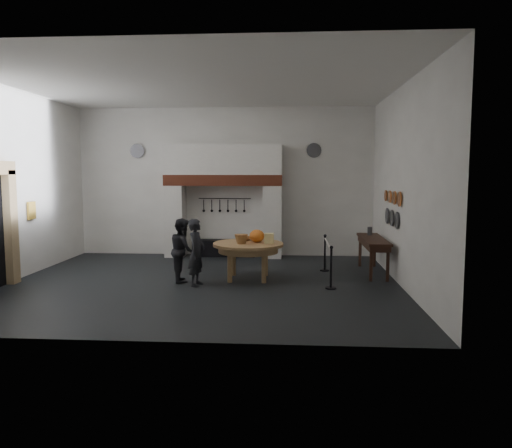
# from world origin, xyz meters

# --- Properties ---
(floor) EXTENTS (9.00, 8.00, 0.02)m
(floor) POSITION_xyz_m (0.00, 0.00, 0.00)
(floor) COLOR black
(floor) RESTS_ON ground
(ceiling) EXTENTS (9.00, 8.00, 0.02)m
(ceiling) POSITION_xyz_m (0.00, 0.00, 4.50)
(ceiling) COLOR silver
(ceiling) RESTS_ON wall_back
(wall_back) EXTENTS (9.00, 0.02, 4.50)m
(wall_back) POSITION_xyz_m (0.00, 4.00, 2.25)
(wall_back) COLOR white
(wall_back) RESTS_ON floor
(wall_front) EXTENTS (9.00, 0.02, 4.50)m
(wall_front) POSITION_xyz_m (0.00, -4.00, 2.25)
(wall_front) COLOR white
(wall_front) RESTS_ON floor
(wall_left) EXTENTS (0.02, 8.00, 4.50)m
(wall_left) POSITION_xyz_m (-4.50, 0.00, 2.25)
(wall_left) COLOR white
(wall_left) RESTS_ON floor
(wall_right) EXTENTS (0.02, 8.00, 4.50)m
(wall_right) POSITION_xyz_m (4.50, 0.00, 2.25)
(wall_right) COLOR white
(wall_right) RESTS_ON floor
(chimney_pier_left) EXTENTS (0.55, 0.70, 2.15)m
(chimney_pier_left) POSITION_xyz_m (-1.48, 3.65, 1.07)
(chimney_pier_left) COLOR silver
(chimney_pier_left) RESTS_ON floor
(chimney_pier_right) EXTENTS (0.55, 0.70, 2.15)m
(chimney_pier_right) POSITION_xyz_m (1.48, 3.65, 1.07)
(chimney_pier_right) COLOR silver
(chimney_pier_right) RESTS_ON floor
(hearth_brick_band) EXTENTS (3.50, 0.72, 0.32)m
(hearth_brick_band) POSITION_xyz_m (0.00, 3.65, 2.31)
(hearth_brick_band) COLOR #9E442B
(hearth_brick_band) RESTS_ON chimney_pier_left
(chimney_hood) EXTENTS (3.50, 0.70, 0.90)m
(chimney_hood) POSITION_xyz_m (0.00, 3.65, 2.92)
(chimney_hood) COLOR silver
(chimney_hood) RESTS_ON hearth_brick_band
(iron_range) EXTENTS (1.90, 0.45, 0.50)m
(iron_range) POSITION_xyz_m (0.00, 3.72, 0.25)
(iron_range) COLOR black
(iron_range) RESTS_ON floor
(utensil_rail) EXTENTS (1.60, 0.02, 0.02)m
(utensil_rail) POSITION_xyz_m (0.00, 3.92, 1.75)
(utensil_rail) COLOR black
(utensil_rail) RESTS_ON wall_back
(door_jamb_far) EXTENTS (0.22, 0.30, 2.60)m
(door_jamb_far) POSITION_xyz_m (-4.38, -0.30, 1.30)
(door_jamb_far) COLOR tan
(door_jamb_far) RESTS_ON floor
(wall_plaque) EXTENTS (0.05, 0.34, 0.44)m
(wall_plaque) POSITION_xyz_m (-4.45, 0.80, 1.60)
(wall_plaque) COLOR gold
(wall_plaque) RESTS_ON wall_left
(work_table) EXTENTS (1.70, 1.70, 0.07)m
(work_table) POSITION_xyz_m (1.01, 0.52, 0.84)
(work_table) COLOR tan
(work_table) RESTS_ON floor
(pumpkin) EXTENTS (0.36, 0.36, 0.31)m
(pumpkin) POSITION_xyz_m (1.21, 0.62, 1.03)
(pumpkin) COLOR orange
(pumpkin) RESTS_ON work_table
(cheese_block_big) EXTENTS (0.22, 0.22, 0.24)m
(cheese_block_big) POSITION_xyz_m (1.51, 0.47, 0.99)
(cheese_block_big) COLOR #DECC85
(cheese_block_big) RESTS_ON work_table
(cheese_block_small) EXTENTS (0.18, 0.18, 0.20)m
(cheese_block_small) POSITION_xyz_m (1.49, 0.77, 0.97)
(cheese_block_small) COLOR #E9D48B
(cheese_block_small) RESTS_ON work_table
(wicker_basket) EXTENTS (0.32, 0.32, 0.22)m
(wicker_basket) POSITION_xyz_m (0.86, 0.37, 0.98)
(wicker_basket) COLOR #9C6C39
(wicker_basket) RESTS_ON work_table
(bread_loaf) EXTENTS (0.31, 0.18, 0.13)m
(bread_loaf) POSITION_xyz_m (0.91, 0.87, 0.94)
(bread_loaf) COLOR #A66B3B
(bread_loaf) RESTS_ON work_table
(visitor_near) EXTENTS (0.43, 0.59, 1.52)m
(visitor_near) POSITION_xyz_m (-0.09, -0.25, 0.76)
(visitor_near) COLOR black
(visitor_near) RESTS_ON floor
(visitor_far) EXTENTS (0.74, 0.85, 1.49)m
(visitor_far) POSITION_xyz_m (-0.49, 0.15, 0.74)
(visitor_far) COLOR black
(visitor_far) RESTS_ON floor
(side_table) EXTENTS (0.55, 2.20, 0.06)m
(side_table) POSITION_xyz_m (4.10, 1.41, 0.87)
(side_table) COLOR #321C12
(side_table) RESTS_ON floor
(pewter_jug) EXTENTS (0.12, 0.12, 0.22)m
(pewter_jug) POSITION_xyz_m (4.10, 2.01, 1.01)
(pewter_jug) COLOR #45454A
(pewter_jug) RESTS_ON side_table
(copper_pan_a) EXTENTS (0.03, 0.34, 0.34)m
(copper_pan_a) POSITION_xyz_m (4.46, 0.20, 1.95)
(copper_pan_a) COLOR #C6662D
(copper_pan_a) RESTS_ON wall_right
(copper_pan_b) EXTENTS (0.03, 0.32, 0.32)m
(copper_pan_b) POSITION_xyz_m (4.46, 0.75, 1.95)
(copper_pan_b) COLOR #C6662D
(copper_pan_b) RESTS_ON wall_right
(copper_pan_c) EXTENTS (0.03, 0.30, 0.30)m
(copper_pan_c) POSITION_xyz_m (4.46, 1.30, 1.95)
(copper_pan_c) COLOR #C6662D
(copper_pan_c) RESTS_ON wall_right
(copper_pan_d) EXTENTS (0.03, 0.28, 0.28)m
(copper_pan_d) POSITION_xyz_m (4.46, 1.85, 1.95)
(copper_pan_d) COLOR #C6662D
(copper_pan_d) RESTS_ON wall_right
(pewter_plate_left) EXTENTS (0.03, 0.40, 0.40)m
(pewter_plate_left) POSITION_xyz_m (4.46, 0.40, 1.45)
(pewter_plate_left) COLOR #4C4C51
(pewter_plate_left) RESTS_ON wall_right
(pewter_plate_mid) EXTENTS (0.03, 0.40, 0.40)m
(pewter_plate_mid) POSITION_xyz_m (4.46, 1.00, 1.45)
(pewter_plate_mid) COLOR #4C4C51
(pewter_plate_mid) RESTS_ON wall_right
(pewter_plate_right) EXTENTS (0.03, 0.40, 0.40)m
(pewter_plate_right) POSITION_xyz_m (4.46, 1.60, 1.45)
(pewter_plate_right) COLOR #4C4C51
(pewter_plate_right) RESTS_ON wall_right
(pewter_plate_back_left) EXTENTS (0.44, 0.03, 0.44)m
(pewter_plate_back_left) POSITION_xyz_m (-2.70, 3.96, 3.20)
(pewter_plate_back_left) COLOR #4C4C51
(pewter_plate_back_left) RESTS_ON wall_back
(pewter_plate_back_right) EXTENTS (0.44, 0.03, 0.44)m
(pewter_plate_back_right) POSITION_xyz_m (2.70, 3.96, 3.20)
(pewter_plate_back_right) COLOR #4C4C51
(pewter_plate_back_right) RESTS_ON wall_back
(barrier_post_near) EXTENTS (0.05, 0.05, 0.90)m
(barrier_post_near) POSITION_xyz_m (2.91, -0.35, 0.45)
(barrier_post_near) COLOR black
(barrier_post_near) RESTS_ON floor
(barrier_post_far) EXTENTS (0.05, 0.05, 0.90)m
(barrier_post_far) POSITION_xyz_m (2.91, 1.65, 0.45)
(barrier_post_far) COLOR black
(barrier_post_far) RESTS_ON floor
(barrier_rope) EXTENTS (0.04, 2.00, 0.04)m
(barrier_rope) POSITION_xyz_m (2.91, 0.65, 0.85)
(barrier_rope) COLOR white
(barrier_rope) RESTS_ON barrier_post_near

